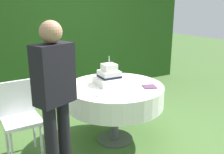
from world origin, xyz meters
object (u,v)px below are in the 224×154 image
(serving_plate_left, at_px, (101,95))
(napkin_stack, at_px, (149,87))
(cake_table, at_px, (115,95))
(standing_person, at_px, (55,95))
(wedding_cake, at_px, (109,77))
(serving_plate_right, at_px, (94,78))
(garden_chair, at_px, (19,112))
(serving_plate_near, at_px, (113,76))
(serving_plate_far, at_px, (127,78))

(serving_plate_left, distance_m, napkin_stack, 0.64)
(cake_table, height_order, serving_plate_left, serving_plate_left)
(cake_table, relative_size, standing_person, 0.76)
(wedding_cake, relative_size, standing_person, 0.22)
(serving_plate_left, distance_m, serving_plate_right, 0.68)
(wedding_cake, height_order, garden_chair, wedding_cake)
(serving_plate_right, bearing_deg, serving_plate_left, -109.29)
(cake_table, relative_size, wedding_cake, 3.40)
(wedding_cake, distance_m, standing_person, 1.02)
(cake_table, xyz_separation_m, napkin_stack, (0.33, -0.27, 0.14))
(wedding_cake, xyz_separation_m, serving_plate_right, (-0.06, 0.32, -0.09))
(cake_table, height_order, napkin_stack, napkin_stack)
(cake_table, distance_m, serving_plate_right, 0.44)
(cake_table, relative_size, serving_plate_near, 10.54)
(serving_plate_far, relative_size, standing_person, 0.09)
(serving_plate_far, relative_size, garden_chair, 0.17)
(serving_plate_near, distance_m, napkin_stack, 0.64)
(serving_plate_near, bearing_deg, serving_plate_far, -50.93)
(serving_plate_near, height_order, serving_plate_left, same)
(wedding_cake, xyz_separation_m, garden_chair, (-1.09, 0.16, -0.31))
(wedding_cake, xyz_separation_m, standing_person, (-0.87, -0.52, 0.08))
(serving_plate_right, bearing_deg, napkin_stack, -58.49)
(serving_plate_right, height_order, garden_chair, garden_chair)
(garden_chair, height_order, standing_person, standing_person)
(serving_plate_left, bearing_deg, wedding_cake, 48.51)
(serving_plate_near, xyz_separation_m, garden_chair, (-1.30, -0.10, -0.22))
(serving_plate_far, xyz_separation_m, standing_person, (-1.20, -0.62, 0.17))
(standing_person, bearing_deg, serving_plate_far, 27.50)
(cake_table, bearing_deg, garden_chair, 167.52)
(cake_table, distance_m, serving_plate_left, 0.41)
(serving_plate_right, bearing_deg, serving_plate_near, -13.53)
(serving_plate_near, xyz_separation_m, napkin_stack, (0.15, -0.62, 0.00))
(serving_plate_near, relative_size, serving_plate_right, 1.07)
(serving_plate_left, bearing_deg, napkin_stack, -3.98)
(serving_plate_far, height_order, serving_plate_left, same)
(serving_plate_left, height_order, garden_chair, garden_chair)
(napkin_stack, bearing_deg, serving_plate_far, 93.29)
(standing_person, bearing_deg, serving_plate_left, 19.10)
(cake_table, bearing_deg, serving_plate_far, 32.49)
(wedding_cake, height_order, serving_plate_near, wedding_cake)
(cake_table, xyz_separation_m, serving_plate_right, (-0.09, 0.41, 0.14))
(cake_table, height_order, serving_plate_near, serving_plate_near)
(wedding_cake, height_order, napkin_stack, wedding_cake)
(napkin_stack, xyz_separation_m, standing_person, (-1.23, -0.16, 0.17))
(cake_table, relative_size, serving_plate_left, 8.17)
(garden_chair, bearing_deg, standing_person, -71.65)
(standing_person, bearing_deg, cake_table, 25.71)
(wedding_cake, distance_m, serving_plate_near, 0.34)
(serving_plate_near, bearing_deg, serving_plate_right, 166.47)
(standing_person, bearing_deg, wedding_cake, 31.10)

